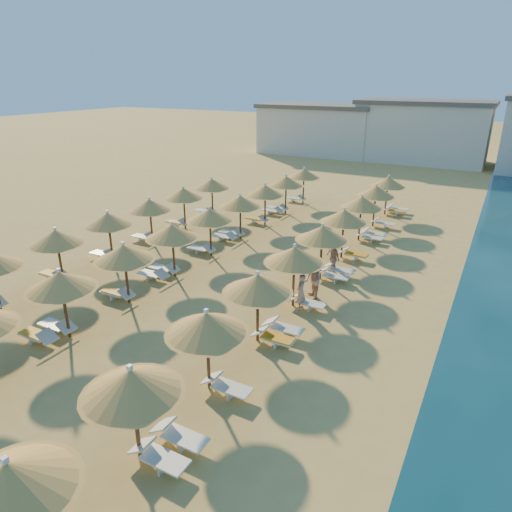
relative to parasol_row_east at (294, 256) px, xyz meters
The scene contains 9 objects.
ground 4.82m from the parasol_row_east, 147.29° to the right, with size 220.00×220.00×0.00m, color tan.
hotel_blocks 42.54m from the parasol_row_east, 90.16° to the left, with size 45.34×9.73×8.10m.
parasol_row_east is the anchor object (origin of this frame).
parasol_row_west 6.87m from the parasol_row_east, behind, with size 2.79×37.28×3.03m.
parasol_row_inland 11.34m from the parasol_row_east, behind, with size 2.79×23.48×3.03m.
loungers 5.31m from the parasol_row_east, behind, with size 14.47×36.03×0.66m.
beachgoer_b 1.95m from the parasol_row_east, 65.00° to the left, with size 0.92×0.72×1.90m, color tan.
beachgoer_c 4.78m from the parasol_row_east, 86.20° to the left, with size 1.02×0.43×1.75m, color tan.
beachgoer_a 1.68m from the parasol_row_east, 22.08° to the right, with size 0.63×0.41×1.72m, color tan.
Camera 1 is at (11.03, -15.17, 9.91)m, focal length 32.00 mm.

